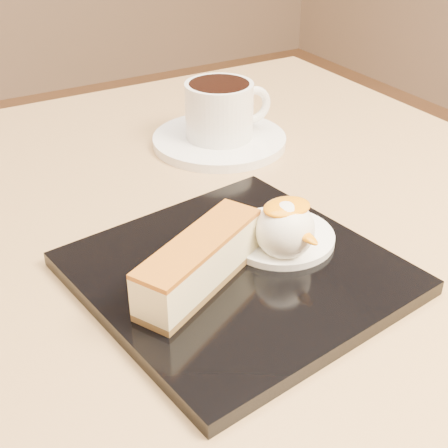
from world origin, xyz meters
TOP-DOWN VIEW (x-y plane):
  - table at (0.00, 0.00)m, footprint 0.80×0.80m
  - dessert_plate at (0.01, -0.07)m, footprint 0.25×0.25m
  - cheesecake at (-0.03, -0.07)m, footprint 0.12×0.08m
  - cream_smear at (0.06, -0.05)m, footprint 0.09×0.09m
  - ice_cream_scoop at (0.05, -0.07)m, footprint 0.05×0.05m
  - mango_sauce at (0.05, -0.07)m, footprint 0.04×0.03m
  - mint_sprig at (0.03, -0.03)m, footprint 0.03×0.02m
  - saucer at (0.13, 0.16)m, footprint 0.15×0.15m
  - coffee_cup at (0.13, 0.16)m, footprint 0.10×0.08m

SIDE VIEW (x-z plane):
  - table at x=0.00m, z-range 0.20..0.92m
  - saucer at x=0.13m, z-range 0.72..0.73m
  - dessert_plate at x=0.01m, z-range 0.72..0.73m
  - cream_smear at x=0.06m, z-range 0.73..0.74m
  - mint_sprig at x=0.03m, z-range 0.74..0.74m
  - cheesecake at x=-0.03m, z-range 0.73..0.77m
  - ice_cream_scoop at x=0.05m, z-range 0.73..0.78m
  - coffee_cup at x=0.13m, z-range 0.73..0.79m
  - mango_sauce at x=0.05m, z-range 0.77..0.78m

